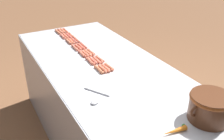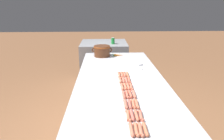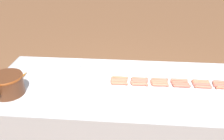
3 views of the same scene
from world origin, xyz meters
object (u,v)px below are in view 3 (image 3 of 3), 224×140
at_px(serving_spoon, 84,66).
at_px(hot_dog_26, 139,79).
at_px(hot_dog_11, 159,83).
at_px(hot_dog_25, 160,79).
at_px(hot_dog_9, 202,85).
at_px(hot_dog_24, 179,80).
at_px(hot_dog_5, 140,84).
at_px(hot_dog_13, 119,81).
at_px(hot_dog_6, 119,83).
at_px(bean_pot, 7,83).
at_px(hot_dog_12, 139,82).
at_px(hot_dog_20, 119,80).
at_px(hot_dog_3, 182,86).
at_px(hot_dog_4, 160,85).
at_px(hot_dog_10, 180,84).
at_px(hot_dog_17, 179,82).
at_px(hot_dog_22, 221,82).
at_px(hot_dog_19, 140,80).
at_px(carrot, 23,76).
at_px(hot_dog_18, 159,81).
at_px(hot_dog_16, 201,83).
at_px(hot_dog_2, 203,87).
at_px(hot_dog_8, 222,86).
at_px(hot_dog_23, 200,81).
at_px(hot_dog_27, 120,78).
at_px(hot_dog_1, 224,88).
at_px(hot_dog_15, 222,84).

bearing_deg(serving_spoon, hot_dog_26, -110.90).
bearing_deg(hot_dog_11, hot_dog_25, -7.43).
distance_m(hot_dog_9, hot_dog_24, 0.20).
bearing_deg(hot_dog_5, hot_dog_13, 79.35).
height_order(hot_dog_24, hot_dog_26, same).
distance_m(hot_dog_6, hot_dog_13, 0.04).
height_order(hot_dog_26, bean_pot, bean_pot).
distance_m(hot_dog_12, bean_pot, 1.11).
height_order(hot_dog_20, bean_pot, bean_pot).
distance_m(hot_dog_3, hot_dog_4, 0.19).
height_order(hot_dog_10, hot_dog_17, same).
bearing_deg(hot_dog_22, hot_dog_19, 92.56).
bearing_deg(carrot, hot_dog_25, -88.24).
xyz_separation_m(hot_dog_10, hot_dog_19, (0.03, 0.36, 0.00)).
distance_m(hot_dog_18, hot_dog_24, 0.19).
bearing_deg(hot_dog_17, hot_dog_16, -89.16).
bearing_deg(hot_dog_22, hot_dog_9, 108.63).
bearing_deg(hot_dog_9, hot_dog_20, 87.81).
height_order(hot_dog_17, bean_pot, bean_pot).
height_order(hot_dog_16, hot_dog_18, same).
bearing_deg(hot_dog_2, hot_dog_6, 90.20).
height_order(hot_dog_5, hot_dog_26, same).
xyz_separation_m(hot_dog_4, hot_dog_13, (0.03, 0.36, 0.00)).
bearing_deg(serving_spoon, hot_dog_25, -105.99).
distance_m(hot_dog_11, hot_dog_13, 0.36).
distance_m(hot_dog_3, hot_dog_8, 0.36).
bearing_deg(hot_dog_24, serving_spoon, 77.24).
height_order(hot_dog_4, hot_dog_13, same).
bearing_deg(hot_dog_9, hot_dog_3, 100.94).
bearing_deg(hot_dog_2, hot_dog_26, 80.10).
xyz_separation_m(hot_dog_2, hot_dog_23, (0.10, 0.00, 0.00)).
bearing_deg(hot_dog_2, hot_dog_19, 83.26).
relative_size(hot_dog_16, hot_dog_24, 1.00).
xyz_separation_m(hot_dog_5, hot_dog_27, (0.10, 0.18, 0.00)).
distance_m(hot_dog_16, hot_dog_24, 0.19).
height_order(hot_dog_9, hot_dog_25, same).
relative_size(hot_dog_1, hot_dog_26, 1.00).
relative_size(hot_dog_3, hot_dog_18, 1.00).
height_order(hot_dog_23, hot_dog_26, same).
distance_m(hot_dog_13, hot_dog_17, 0.54).
distance_m(hot_dog_10, hot_dog_15, 0.37).
bearing_deg(hot_dog_15, hot_dog_10, 95.07).
bearing_deg(carrot, hot_dog_13, -91.52).
bearing_deg(hot_dog_11, hot_dog_10, -90.78).
xyz_separation_m(hot_dog_5, hot_dog_18, (0.07, -0.17, 0.00)).
relative_size(hot_dog_4, hot_dog_8, 1.00).
xyz_separation_m(hot_dog_23, bean_pot, (-0.31, 1.63, 0.08)).
bearing_deg(hot_dog_23, hot_dog_27, 89.88).
bearing_deg(hot_dog_18, carrot, 90.40).
distance_m(hot_dog_22, hot_dog_24, 0.37).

